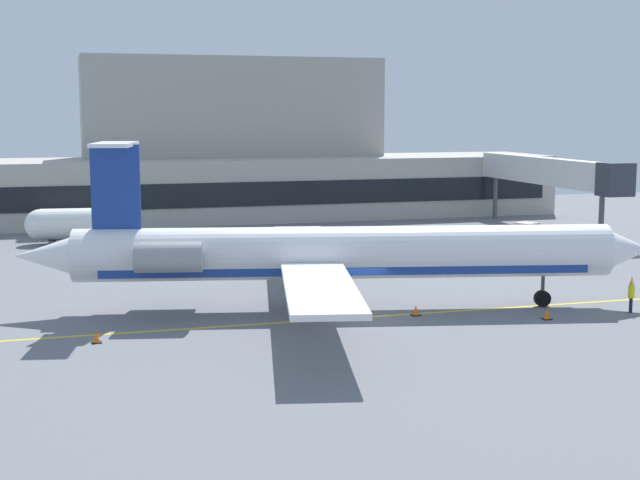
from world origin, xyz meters
TOP-DOWN VIEW (x-y plane):
  - ground at (0.00, 0.00)m, footprint 120.00×120.00m
  - terminal_building at (-2.27, 46.51)m, footprint 78.12×12.56m
  - jet_bridge_west at (27.10, 27.81)m, footprint 2.40×22.87m
  - regional_jet at (-1.04, 2.14)m, footprint 34.34×27.52m
  - baggage_tug at (21.06, 20.29)m, footprint 4.11×3.21m
  - pushback_tractor at (13.84, 16.71)m, footprint 3.30×2.92m
  - fuel_tank at (-14.51, 31.94)m, footprint 6.98×2.98m
  - marshaller at (14.07, -2.92)m, footprint 0.54×0.73m
  - safety_cone_alpha at (2.71, -0.38)m, footprint 0.47×0.47m
  - safety_cone_bravo at (8.90, -3.14)m, footprint 0.47×0.47m
  - safety_cone_charlie at (-13.78, -1.60)m, footprint 0.47×0.47m

SIDE VIEW (x-z plane):
  - ground at x=0.00m, z-range -0.10..0.00m
  - safety_cone_alpha at x=2.71m, z-range -0.03..0.52m
  - safety_cone_bravo at x=8.90m, z-range -0.03..0.52m
  - safety_cone_charlie at x=-13.78m, z-range -0.03..0.52m
  - pushback_tractor at x=13.84m, z-range -0.09..1.86m
  - baggage_tug at x=21.06m, z-range -0.08..1.88m
  - marshaller at x=14.07m, z-range 0.01..1.90m
  - fuel_tank at x=-14.51m, z-range 0.15..3.05m
  - regional_jet at x=-1.04m, z-range -1.44..7.65m
  - jet_bridge_west at x=27.10m, z-range 1.97..8.67m
  - terminal_building at x=-2.27m, z-range -2.54..13.58m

